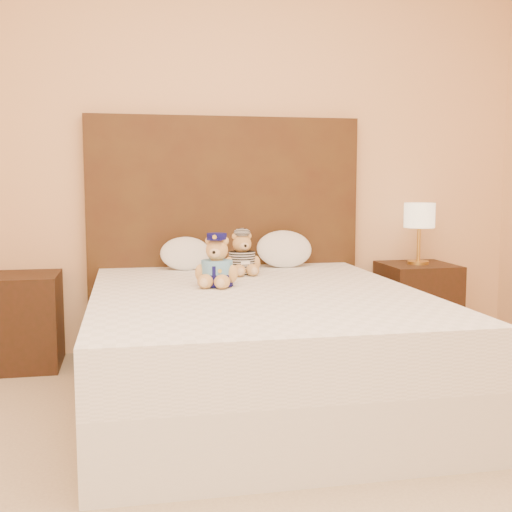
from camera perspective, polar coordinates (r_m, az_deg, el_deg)
The scene contains 9 objects.
bed at distance 3.26m, azimuth -0.01°, elevation -7.84°, with size 1.60×2.00×0.55m.
headboard at distance 4.16m, azimuth -2.74°, elevation 1.96°, with size 1.75×0.08×1.50m, color #473015.
nightstand_left at distance 4.02m, azimuth -20.20°, elevation -5.44°, with size 0.45×0.45×0.55m, color #331A10.
nightstand_right at distance 4.39m, azimuth 14.11°, elevation -4.24°, with size 0.45×0.45×0.55m, color #331A10.
lamp at distance 4.32m, azimuth 14.32°, elevation 3.25°, with size 0.20×0.20×0.40m.
teddy_police at distance 3.30m, azimuth -3.49°, elevation -0.38°, with size 0.24×0.22×0.27m, color #BC8B49, non-canonical shape.
teddy_prisoner at distance 3.71m, azimuth -1.26°, elevation 0.24°, with size 0.22×0.21×0.25m, color #BC8B49, non-canonical shape.
pillow_left at distance 3.96m, azimuth -6.28°, elevation 0.37°, with size 0.31×0.20×0.22m, color white.
pillow_right at distance 4.06m, azimuth 2.53°, elevation 0.79°, with size 0.36×0.23×0.25m, color white.
Camera 1 is at (-0.62, -1.89, 1.09)m, focal length 45.00 mm.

